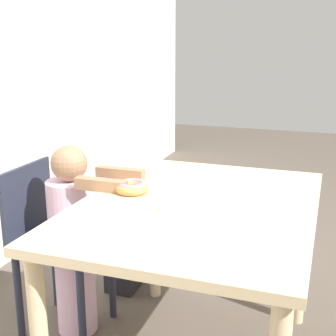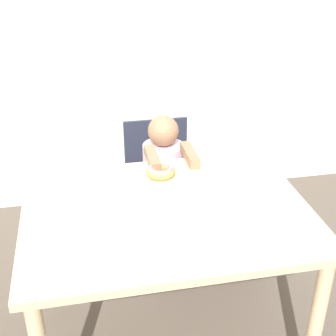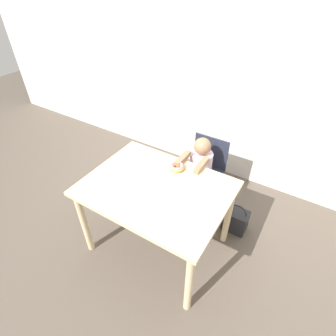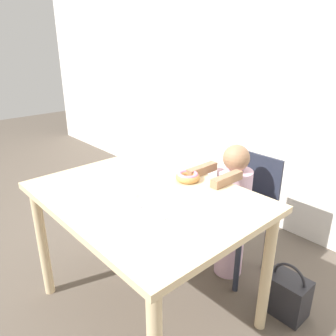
% 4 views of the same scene
% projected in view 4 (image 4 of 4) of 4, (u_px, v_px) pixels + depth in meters
% --- Properties ---
extents(ground_plane, '(12.00, 12.00, 0.00)m').
position_uv_depth(ground_plane, '(148.00, 307.00, 2.02)').
color(ground_plane, brown).
extents(wall_back, '(8.00, 0.05, 2.50)m').
position_uv_depth(wall_back, '(295.00, 81.00, 2.47)').
color(wall_back, silver).
rests_on(wall_back, ground_plane).
extents(dining_table, '(1.20, 0.90, 0.78)m').
position_uv_depth(dining_table, '(146.00, 211.00, 1.77)').
color(dining_table, beige).
rests_on(dining_table, ground_plane).
extents(chair, '(0.38, 0.40, 0.82)m').
position_uv_depth(chair, '(241.00, 211.00, 2.24)').
color(chair, '#232838').
rests_on(chair, ground_plane).
extents(child_figure, '(0.24, 0.44, 0.94)m').
position_uv_depth(child_figure, '(231.00, 211.00, 2.16)').
color(child_figure, silver).
rests_on(child_figure, ground_plane).
extents(donut, '(0.14, 0.14, 0.05)m').
position_uv_depth(donut, '(188.00, 176.00, 1.89)').
color(donut, tan).
rests_on(donut, dining_table).
extents(napkin, '(0.32, 0.32, 0.00)m').
position_uv_depth(napkin, '(157.00, 203.00, 1.63)').
color(napkin, white).
rests_on(napkin, dining_table).
extents(handbag, '(0.24, 0.17, 0.35)m').
position_uv_depth(handbag, '(286.00, 295.00, 1.94)').
color(handbag, '#232328').
rests_on(handbag, ground_plane).
extents(cup, '(0.08, 0.08, 0.08)m').
position_uv_depth(cup, '(134.00, 199.00, 1.59)').
color(cup, white).
rests_on(cup, dining_table).
extents(plate, '(0.20, 0.20, 0.01)m').
position_uv_depth(plate, '(143.00, 187.00, 1.80)').
color(plate, silver).
rests_on(plate, dining_table).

